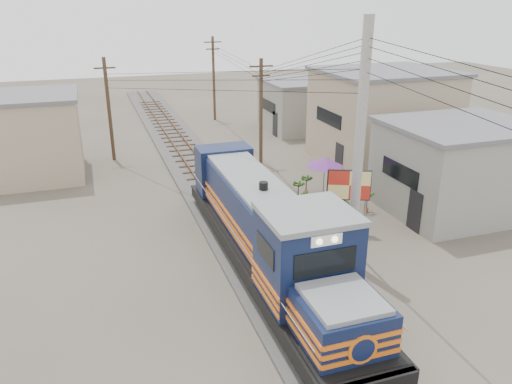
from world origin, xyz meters
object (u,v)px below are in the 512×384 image
object	(u,v)px
locomotive	(268,232)
billboard	(349,187)
vendor	(338,187)
market_umbrella	(325,162)

from	to	relation	value
locomotive	billboard	distance (m)	5.35
vendor	locomotive	bearing A→B (deg)	3.17
market_umbrella	vendor	world-z (taller)	market_umbrella
locomotive	vendor	bearing A→B (deg)	42.99
market_umbrella	vendor	bearing A→B (deg)	-71.20
vendor	billboard	bearing A→B (deg)	28.98
billboard	market_umbrella	world-z (taller)	billboard
market_umbrella	billboard	bearing A→B (deg)	-102.27
market_umbrella	locomotive	bearing A→B (deg)	-130.42
locomotive	market_umbrella	world-z (taller)	locomotive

